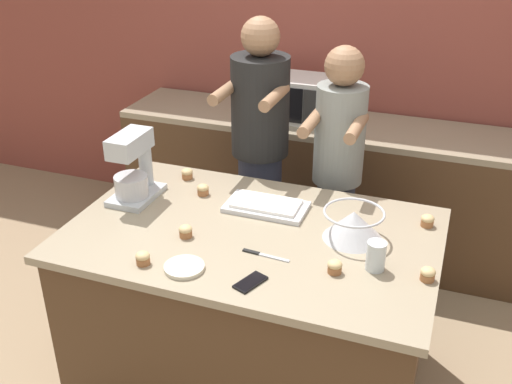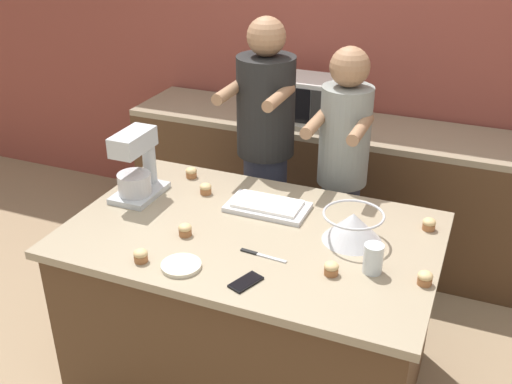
{
  "view_description": "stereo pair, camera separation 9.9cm",
  "coord_description": "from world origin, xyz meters",
  "px_view_note": "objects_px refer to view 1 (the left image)",
  "views": [
    {
      "loc": [
        0.84,
        -2.25,
        2.32
      ],
      "look_at": [
        0.0,
        0.05,
        1.07
      ],
      "focal_mm": 42.0,
      "sensor_mm": 36.0,
      "label": 1
    },
    {
      "loc": [
        0.94,
        -2.22,
        2.32
      ],
      "look_at": [
        0.0,
        0.05,
        1.07
      ],
      "focal_mm": 42.0,
      "sensor_mm": 36.0,
      "label": 2
    }
  ],
  "objects_px": {
    "cupcake_2": "(427,221)",
    "cupcake_4": "(186,231)",
    "stand_mixer": "(134,170)",
    "drinking_glass": "(376,256)",
    "cupcake_3": "(428,274)",
    "small_plate": "(184,267)",
    "cupcake_1": "(203,190)",
    "cell_phone": "(250,282)",
    "knife": "(263,255)",
    "person_left": "(260,156)",
    "cupcake_0": "(143,258)",
    "person_right": "(337,175)",
    "microwave_oven": "(293,97)",
    "mixing_bowl": "(353,224)",
    "baking_tray": "(266,206)",
    "cupcake_6": "(335,267)",
    "cupcake_5": "(187,174)"
  },
  "relations": [
    {
      "from": "cupcake_1",
      "to": "cell_phone",
      "type": "bearing_deg",
      "value": -52.0
    },
    {
      "from": "mixing_bowl",
      "to": "cupcake_1",
      "type": "relative_size",
      "value": 4.49
    },
    {
      "from": "cupcake_5",
      "to": "cupcake_6",
      "type": "xyz_separation_m",
      "value": [
        0.97,
        -0.61,
        0.0
      ]
    },
    {
      "from": "microwave_oven",
      "to": "cupcake_3",
      "type": "bearing_deg",
      "value": -55.77
    },
    {
      "from": "stand_mixer",
      "to": "cupcake_3",
      "type": "distance_m",
      "value": 1.51
    },
    {
      "from": "knife",
      "to": "cupcake_2",
      "type": "distance_m",
      "value": 0.82
    },
    {
      "from": "baking_tray",
      "to": "cupcake_2",
      "type": "xyz_separation_m",
      "value": [
        0.77,
        0.1,
        0.01
      ]
    },
    {
      "from": "drinking_glass",
      "to": "small_plate",
      "type": "height_order",
      "value": "drinking_glass"
    },
    {
      "from": "baking_tray",
      "to": "knife",
      "type": "bearing_deg",
      "value": -72.93
    },
    {
      "from": "baking_tray",
      "to": "drinking_glass",
      "type": "xyz_separation_m",
      "value": [
        0.6,
        -0.34,
        0.05
      ]
    },
    {
      "from": "small_plate",
      "to": "cupcake_3",
      "type": "xyz_separation_m",
      "value": [
        0.97,
        0.27,
        0.02
      ]
    },
    {
      "from": "cupcake_1",
      "to": "cupcake_3",
      "type": "bearing_deg",
      "value": -17.87
    },
    {
      "from": "person_right",
      "to": "cupcake_1",
      "type": "height_order",
      "value": "person_right"
    },
    {
      "from": "stand_mixer",
      "to": "knife",
      "type": "height_order",
      "value": "stand_mixer"
    },
    {
      "from": "cupcake_5",
      "to": "microwave_oven",
      "type": "bearing_deg",
      "value": 73.78
    },
    {
      "from": "cupcake_6",
      "to": "mixing_bowl",
      "type": "bearing_deg",
      "value": 87.83
    },
    {
      "from": "stand_mixer",
      "to": "cupcake_1",
      "type": "distance_m",
      "value": 0.37
    },
    {
      "from": "cupcake_2",
      "to": "cupcake_6",
      "type": "xyz_separation_m",
      "value": [
        -0.32,
        -0.53,
        0.0
      ]
    },
    {
      "from": "cupcake_4",
      "to": "cupcake_6",
      "type": "xyz_separation_m",
      "value": [
        0.71,
        -0.05,
        0.0
      ]
    },
    {
      "from": "cupcake_0",
      "to": "cupcake_2",
      "type": "bearing_deg",
      "value": 34.03
    },
    {
      "from": "drinking_glass",
      "to": "cupcake_3",
      "type": "height_order",
      "value": "drinking_glass"
    },
    {
      "from": "cupcake_4",
      "to": "cupcake_6",
      "type": "height_order",
      "value": "same"
    },
    {
      "from": "cupcake_5",
      "to": "cupcake_3",
      "type": "bearing_deg",
      "value": -21.43
    },
    {
      "from": "mixing_bowl",
      "to": "baking_tray",
      "type": "distance_m",
      "value": 0.48
    },
    {
      "from": "cupcake_0",
      "to": "cupcake_3",
      "type": "height_order",
      "value": "same"
    },
    {
      "from": "cupcake_2",
      "to": "cupcake_4",
      "type": "bearing_deg",
      "value": -154.99
    },
    {
      "from": "cupcake_4",
      "to": "person_right",
      "type": "bearing_deg",
      "value": 62.58
    },
    {
      "from": "baking_tray",
      "to": "cupcake_0",
      "type": "distance_m",
      "value": 0.72
    },
    {
      "from": "cupcake_1",
      "to": "cupcake_6",
      "type": "distance_m",
      "value": 0.93
    },
    {
      "from": "person_left",
      "to": "cupcake_5",
      "type": "height_order",
      "value": "person_left"
    },
    {
      "from": "stand_mixer",
      "to": "drinking_glass",
      "type": "relative_size",
      "value": 2.77
    },
    {
      "from": "cupcake_0",
      "to": "cupcake_3",
      "type": "distance_m",
      "value": 1.19
    },
    {
      "from": "small_plate",
      "to": "cupcake_2",
      "type": "bearing_deg",
      "value": 38.01
    },
    {
      "from": "cupcake_4",
      "to": "cell_phone",
      "type": "bearing_deg",
      "value": -30.39
    },
    {
      "from": "drinking_glass",
      "to": "cupcake_0",
      "type": "relative_size",
      "value": 2.07
    },
    {
      "from": "drinking_glass",
      "to": "cupcake_0",
      "type": "xyz_separation_m",
      "value": [
        -0.93,
        -0.3,
        -0.03
      ]
    },
    {
      "from": "cupcake_3",
      "to": "cupcake_4",
      "type": "bearing_deg",
      "value": -178.3
    },
    {
      "from": "cupcake_4",
      "to": "cupcake_6",
      "type": "bearing_deg",
      "value": -3.75
    },
    {
      "from": "small_plate",
      "to": "cupcake_2",
      "type": "height_order",
      "value": "cupcake_2"
    },
    {
      "from": "cupcake_6",
      "to": "stand_mixer",
      "type": "bearing_deg",
      "value": 164.78
    },
    {
      "from": "person_right",
      "to": "knife",
      "type": "xyz_separation_m",
      "value": [
        -0.11,
        -0.97,
        0.03
      ]
    },
    {
      "from": "mixing_bowl",
      "to": "cupcake_6",
      "type": "height_order",
      "value": "mixing_bowl"
    },
    {
      "from": "cupcake_4",
      "to": "cupcake_5",
      "type": "relative_size",
      "value": 1.0
    },
    {
      "from": "baking_tray",
      "to": "cell_phone",
      "type": "height_order",
      "value": "baking_tray"
    },
    {
      "from": "cupcake_6",
      "to": "cupcake_5",
      "type": "bearing_deg",
      "value": 148.13
    },
    {
      "from": "microwave_oven",
      "to": "small_plate",
      "type": "xyz_separation_m",
      "value": [
        0.08,
        -1.81,
        -0.18
      ]
    },
    {
      "from": "stand_mixer",
      "to": "small_plate",
      "type": "bearing_deg",
      "value": -43.71
    },
    {
      "from": "cell_phone",
      "to": "cupcake_3",
      "type": "distance_m",
      "value": 0.72
    },
    {
      "from": "person_left",
      "to": "cupcake_0",
      "type": "distance_m",
      "value": 1.21
    },
    {
      "from": "cell_phone",
      "to": "drinking_glass",
      "type": "relative_size",
      "value": 1.24
    }
  ]
}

